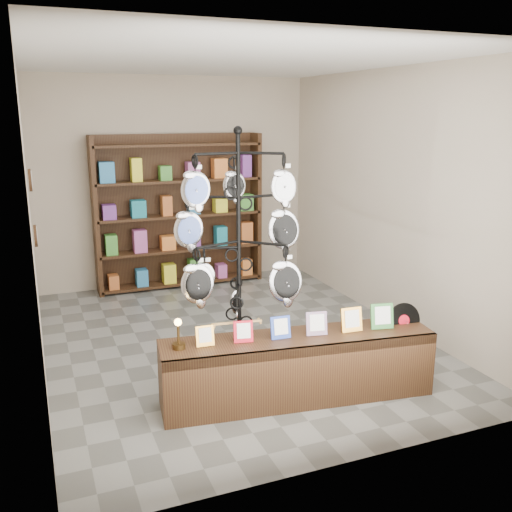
% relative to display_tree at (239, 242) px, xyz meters
% --- Properties ---
extents(ground, '(5.00, 5.00, 0.00)m').
position_rel_display_tree_xyz_m(ground, '(0.30, 1.03, -1.38)').
color(ground, slate).
rests_on(ground, ground).
extents(room_envelope, '(5.00, 5.00, 5.00)m').
position_rel_display_tree_xyz_m(room_envelope, '(0.30, 1.03, 0.47)').
color(room_envelope, '#B5A691').
rests_on(room_envelope, ground).
extents(display_tree, '(1.25, 1.20, 2.39)m').
position_rel_display_tree_xyz_m(display_tree, '(0.00, 0.00, 0.00)').
color(display_tree, black).
rests_on(display_tree, ground).
extents(front_shelf, '(2.46, 0.80, 0.86)m').
position_rel_display_tree_xyz_m(front_shelf, '(0.38, -0.46, -1.08)').
color(front_shelf, black).
rests_on(front_shelf, ground).
extents(back_shelving, '(2.42, 0.36, 2.20)m').
position_rel_display_tree_xyz_m(back_shelving, '(0.30, 3.32, -0.35)').
color(back_shelving, black).
rests_on(back_shelving, ground).
extents(wall_clocks, '(0.03, 0.24, 0.84)m').
position_rel_display_tree_xyz_m(wall_clocks, '(-1.67, 1.83, 0.12)').
color(wall_clocks, black).
rests_on(wall_clocks, ground).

